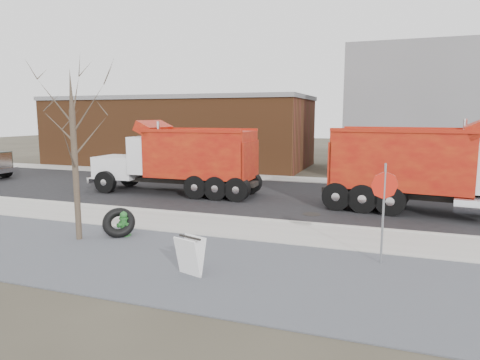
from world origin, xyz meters
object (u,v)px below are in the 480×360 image
at_px(truck_tire, 119,223).
at_px(stop_sign, 384,196).
at_px(dump_truck_red_b, 181,157).
at_px(dump_truck_red_a, 434,166).
at_px(sandwich_board, 190,256).
at_px(fire_hydrant, 124,225).

height_order(truck_tire, stop_sign, stop_sign).
bearing_deg(dump_truck_red_b, stop_sign, 141.54).
xyz_separation_m(dump_truck_red_a, dump_truck_red_b, (-11.26, 0.60, -0.08)).
relative_size(stop_sign, dump_truck_red_a, 0.28).
xyz_separation_m(truck_tire, dump_truck_red_b, (-1.60, 7.39, 1.35)).
bearing_deg(sandwich_board, fire_hydrant, 163.93).
bearing_deg(fire_hydrant, dump_truck_red_b, 125.86).
bearing_deg(truck_tire, stop_sign, 0.86).
relative_size(truck_tire, dump_truck_red_b, 0.16).
distance_m(truck_tire, dump_truck_red_a, 11.89).
bearing_deg(truck_tire, dump_truck_red_a, 35.10).
height_order(truck_tire, sandwich_board, sandwich_board).
bearing_deg(sandwich_board, dump_truck_red_b, 136.44).
height_order(stop_sign, sandwich_board, stop_sign).
bearing_deg(truck_tire, sandwich_board, -32.37).
bearing_deg(dump_truck_red_a, stop_sign, -97.61).
bearing_deg(stop_sign, dump_truck_red_a, 74.64).
distance_m(fire_hydrant, dump_truck_red_a, 11.75).
relative_size(fire_hydrant, stop_sign, 0.31).
distance_m(truck_tire, dump_truck_red_b, 7.68).
height_order(fire_hydrant, dump_truck_red_a, dump_truck_red_a).
xyz_separation_m(fire_hydrant, truck_tire, (-0.14, -0.06, 0.08)).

